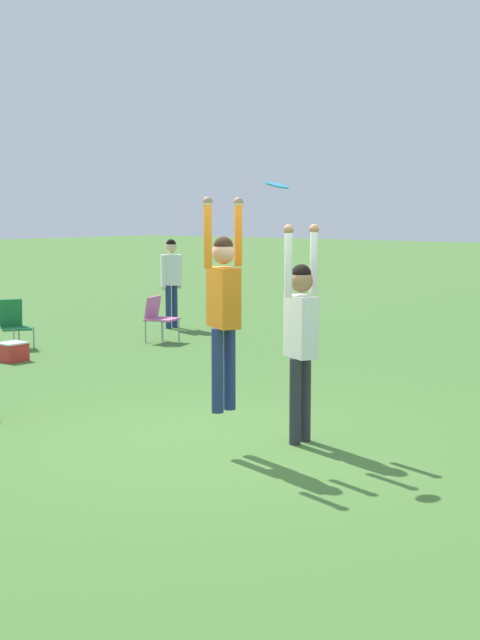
% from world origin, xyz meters
% --- Properties ---
extents(ground_plane, '(120.00, 120.00, 0.00)m').
position_xyz_m(ground_plane, '(0.00, 0.00, 0.00)').
color(ground_plane, '#477533').
extents(person_jumping, '(0.57, 0.46, 2.14)m').
position_xyz_m(person_jumping, '(-0.13, -0.21, 1.56)').
color(person_jumping, navy).
rests_on(person_jumping, ground_plane).
extents(person_defending, '(0.56, 0.45, 2.29)m').
position_xyz_m(person_defending, '(0.65, -0.60, 1.23)').
color(person_defending, '#2D2D38').
rests_on(person_defending, ground_plane).
extents(frisbee, '(0.24, 0.24, 0.08)m').
position_xyz_m(frisbee, '(0.34, -0.51, 2.68)').
color(frisbee, '#2D9EDB').
extents(camping_chair_0, '(0.64, 0.69, 0.85)m').
position_xyz_m(camping_chair_0, '(4.98, 5.66, 0.51)').
color(camping_chair_0, gray).
rests_on(camping_chair_0, ground_plane).
extents(camping_chair_4, '(0.69, 0.76, 0.88)m').
position_xyz_m(camping_chair_4, '(2.77, 7.12, 0.49)').
color(camping_chair_4, gray).
rests_on(camping_chair_4, ground_plane).
extents(person_spectator_near, '(0.58, 0.43, 1.85)m').
position_xyz_m(person_spectator_near, '(6.59, 6.85, 1.13)').
color(person_spectator_near, navy).
rests_on(person_spectator_near, ground_plane).
extents(cooler_box, '(0.42, 0.39, 0.31)m').
position_xyz_m(cooler_box, '(1.93, 6.01, 0.15)').
color(cooler_box, red).
rests_on(cooler_box, ground_plane).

